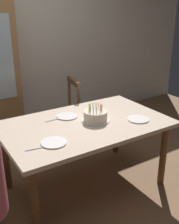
# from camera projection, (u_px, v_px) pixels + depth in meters

# --- Properties ---
(ground) EXTENTS (6.40, 6.40, 0.00)m
(ground) POSITION_uv_depth(u_px,v_px,m) (86.00, 185.00, 2.95)
(ground) COLOR brown
(back_wall) EXTENTS (6.40, 0.10, 2.60)m
(back_wall) POSITION_uv_depth(u_px,v_px,m) (18.00, 43.00, 3.92)
(back_wall) COLOR silver
(back_wall) RESTS_ON ground
(dining_table) EXTENTS (1.62, 1.01, 0.74)m
(dining_table) POSITION_uv_depth(u_px,v_px,m) (85.00, 130.00, 2.71)
(dining_table) COLOR beige
(dining_table) RESTS_ON ground
(birthday_cake) EXTENTS (0.28, 0.28, 0.17)m
(birthday_cake) POSITION_uv_depth(u_px,v_px,m) (95.00, 116.00, 2.69)
(birthday_cake) COLOR silver
(birthday_cake) RESTS_ON dining_table
(plate_near_celebrant) EXTENTS (0.22, 0.22, 0.01)m
(plate_near_celebrant) POSITION_uv_depth(u_px,v_px,m) (54.00, 142.00, 2.27)
(plate_near_celebrant) COLOR white
(plate_near_celebrant) RESTS_ON dining_table
(plate_far_side) EXTENTS (0.22, 0.22, 0.01)m
(plate_far_side) POSITION_uv_depth(u_px,v_px,m) (67.00, 116.00, 2.81)
(plate_far_side) COLOR white
(plate_far_side) RESTS_ON dining_table
(plate_near_guest) EXTENTS (0.22, 0.22, 0.01)m
(plate_near_guest) POSITION_uv_depth(u_px,v_px,m) (138.00, 119.00, 2.74)
(plate_near_guest) COLOR white
(plate_near_guest) RESTS_ON dining_table
(fork_near_celebrant) EXTENTS (0.18, 0.04, 0.01)m
(fork_near_celebrant) POSITION_uv_depth(u_px,v_px,m) (36.00, 148.00, 2.19)
(fork_near_celebrant) COLOR silver
(fork_near_celebrant) RESTS_ON dining_table
(fork_far_side) EXTENTS (0.18, 0.02, 0.01)m
(fork_far_side) POSITION_uv_depth(u_px,v_px,m) (53.00, 120.00, 2.73)
(fork_far_side) COLOR silver
(fork_far_side) RESTS_ON dining_table
(chair_spindle_back) EXTENTS (0.51, 0.51, 0.95)m
(chair_spindle_back) POSITION_uv_depth(u_px,v_px,m) (62.00, 118.00, 3.49)
(chair_spindle_back) COLOR beige
(chair_spindle_back) RESTS_ON ground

